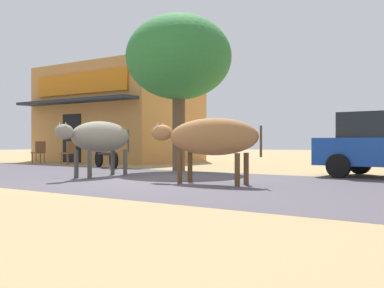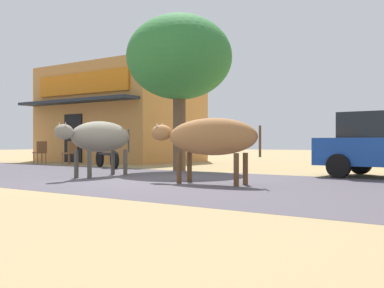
# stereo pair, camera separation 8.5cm
# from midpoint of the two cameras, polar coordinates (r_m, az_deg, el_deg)

# --- Properties ---
(ground) EXTENTS (80.00, 80.00, 0.00)m
(ground) POSITION_cam_midpoint_polar(r_m,az_deg,el_deg) (11.10, -5.77, -4.38)
(ground) COLOR tan
(asphalt_road) EXTENTS (72.00, 6.31, 0.00)m
(asphalt_road) POSITION_cam_midpoint_polar(r_m,az_deg,el_deg) (11.10, -5.77, -4.37)
(asphalt_road) COLOR #4C464F
(asphalt_road) RESTS_ON ground
(storefront_left_cafe) EXTENTS (6.84, 5.51, 4.36)m
(storefront_left_cafe) POSITION_cam_midpoint_polar(r_m,az_deg,el_deg) (21.96, -9.19, 3.63)
(storefront_left_cafe) COLOR #C48645
(storefront_left_cafe) RESTS_ON ground
(roadside_tree) EXTENTS (3.34, 3.34, 4.91)m
(roadside_tree) POSITION_cam_midpoint_polar(r_m,az_deg,el_deg) (14.82, -1.81, 10.55)
(roadside_tree) COLOR brown
(roadside_tree) RESTS_ON ground
(parked_motorcycle) EXTENTS (1.81, 0.81, 1.05)m
(parked_motorcycle) POSITION_cam_midpoint_polar(r_m,az_deg,el_deg) (16.16, -10.67, -1.27)
(parked_motorcycle) COLOR black
(parked_motorcycle) RESTS_ON ground
(cow_near_brown) EXTENTS (0.82, 2.79, 1.43)m
(cow_near_brown) POSITION_cam_midpoint_polar(r_m,az_deg,el_deg) (12.13, -11.46, 0.83)
(cow_near_brown) COLOR gray
(cow_near_brown) RESTS_ON ground
(cow_far_dark) EXTENTS (2.74, 0.71, 1.41)m
(cow_far_dark) POSITION_cam_midpoint_polar(r_m,az_deg,el_deg) (9.87, 1.95, 0.83)
(cow_far_dark) COLOR #9D683C
(cow_far_dark) RESTS_ON ground
(cafe_chair_near_tree) EXTENTS (0.52, 0.52, 0.92)m
(cafe_chair_near_tree) POSITION_cam_midpoint_polar(r_m,az_deg,el_deg) (20.08, -18.47, -0.84)
(cafe_chair_near_tree) COLOR brown
(cafe_chair_near_tree) RESTS_ON ground
(cafe_chair_by_doorway) EXTENTS (0.44, 0.44, 0.92)m
(cafe_chair_by_doorway) POSITION_cam_midpoint_polar(r_m,az_deg,el_deg) (18.71, -15.05, -0.91)
(cafe_chair_by_doorway) COLOR brown
(cafe_chair_by_doorway) RESTS_ON ground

